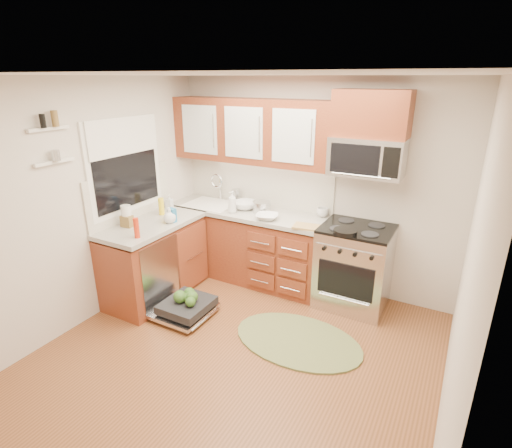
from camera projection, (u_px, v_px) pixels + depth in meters
The scene contains 38 objects.
floor at pixel (237, 355), 3.79m from camera, with size 3.50×3.50×0.00m, color brown.
ceiling at pixel (232, 75), 2.92m from camera, with size 3.50×3.50×0.00m, color white.
wall_back at pixel (311, 186), 4.79m from camera, with size 3.50×0.04×2.50m, color beige.
wall_front at pixel (44, 351), 1.91m from camera, with size 3.50×0.04×2.50m, color beige.
wall_left at pixel (91, 203), 4.14m from camera, with size 0.04×3.50×2.50m, color beige.
wall_right at pixel (466, 281), 2.57m from camera, with size 0.04×3.50×2.50m, color beige.
base_cabinet_back at pixel (247, 246), 5.16m from camera, with size 2.05×0.60×0.85m, color maroon.
base_cabinet_left at pixel (155, 262), 4.72m from camera, with size 0.60×1.25×0.85m, color maroon.
countertop_back at pixel (246, 212), 4.99m from camera, with size 2.07×0.64×0.05m, color #A59F97.
countertop_left at pixel (152, 224), 4.56m from camera, with size 0.64×1.27×0.05m, color #A59F97.
backsplash_back at pixel (257, 182), 5.12m from camera, with size 2.05×0.02×0.57m, color beige.
backsplash_left at pixel (130, 195), 4.58m from camera, with size 0.02×1.25×0.57m, color beige.
upper_cabinets at pixel (251, 131), 4.76m from camera, with size 2.05×0.35×0.75m, color maroon, non-canonical shape.
cabinet_over_mw at pixel (372, 114), 4.04m from camera, with size 0.76×0.35×0.47m, color maroon.
range at pixel (354, 267), 4.49m from camera, with size 0.76×0.64×0.95m, color silver, non-canonical shape.
microwave at pixel (367, 157), 4.17m from camera, with size 0.76×0.38×0.40m, color silver, non-canonical shape.
sink at pixel (211, 213), 5.24m from camera, with size 0.62×0.50×0.26m, color white, non-canonical shape.
dishwasher at pixel (184, 308), 4.39m from camera, with size 0.70×0.60×0.20m, color silver, non-canonical shape.
window at pixel (125, 166), 4.44m from camera, with size 0.03×1.05×1.05m, color white, non-canonical shape.
window_blind at pixel (123, 136), 4.32m from camera, with size 0.02×0.96×0.40m, color white.
shelf_upper at pixel (49, 129), 3.56m from camera, with size 0.04×0.40×0.03m, color white.
shelf_lower at pixel (54, 162), 3.67m from camera, with size 0.04×0.40×0.03m, color white.
rug at pixel (298, 340), 3.99m from camera, with size 1.31×0.85×0.02m, color olive, non-canonical shape.
skillet at pixel (345, 232), 4.14m from camera, with size 0.25×0.25×0.05m, color black.
stock_pot at pixel (262, 207), 4.87m from camera, with size 0.22×0.22×0.13m, color silver.
cutting_board at pixel (307, 227), 4.38m from camera, with size 0.31×0.20×0.02m, color #A4814B.
canister at pixel (236, 196), 5.24m from camera, with size 0.11×0.11×0.18m, color silver.
paper_towel_roll at pixel (127, 216), 4.40m from camera, with size 0.11×0.11×0.24m, color white.
mustard_bottle at pixel (161, 206), 4.77m from camera, with size 0.07×0.07×0.21m, color yellow.
red_bottle at pixel (136, 228), 4.08m from camera, with size 0.06×0.06×0.21m, color red.
wooden_box at pixel (127, 221), 4.40m from camera, with size 0.13×0.09×0.13m, color brown.
blue_carton at pixel (172, 215), 4.55m from camera, with size 0.10×0.06×0.16m, color teal.
bowl_a at pixel (267, 217), 4.63m from camera, with size 0.26×0.26×0.06m, color #999999.
bowl_b at pixel (245, 205), 5.00m from camera, with size 0.30×0.30×0.09m, color #999999.
cup at pixel (323, 212), 4.71m from camera, with size 0.14×0.14×0.11m, color #999999.
soap_bottle_a at pixel (232, 202), 4.83m from camera, with size 0.10×0.10×0.27m, color #999999.
soap_bottle_b at pixel (169, 201), 5.03m from camera, with size 0.08×0.08×0.17m, color #999999.
soap_bottle_c at pixel (169, 215), 4.51m from camera, with size 0.14×0.14×0.18m, color #999999.
Camera 1 is at (1.66, -2.65, 2.49)m, focal length 28.00 mm.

